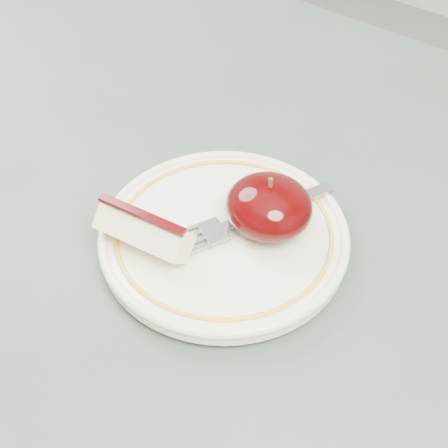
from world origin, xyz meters
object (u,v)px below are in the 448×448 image
Objects in this scene: apple_half at (269,207)px; plate at (224,235)px; fork at (247,219)px; table at (130,265)px.

plate is at bearing -130.67° from apple_half.
plate is 1.38× the size of fork.
apple_half reaches higher than fork.
plate is 0.05m from apple_half.
table is 4.14× the size of plate.
plate reaches higher than table.
apple_half is (0.03, 0.03, 0.03)m from plate.
apple_half is (0.13, 0.05, 0.13)m from table.
plate is at bearing 10.26° from table.
apple_half is 0.03m from fork.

